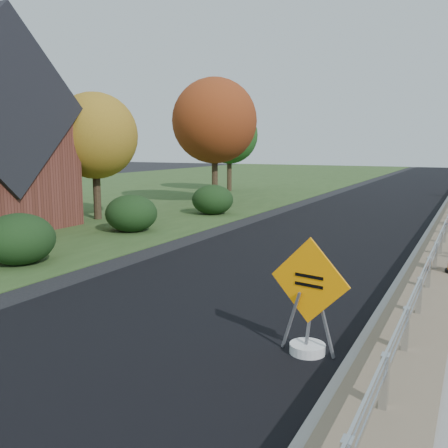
% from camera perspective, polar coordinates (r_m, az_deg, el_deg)
% --- Properties ---
extents(ground, '(140.00, 140.00, 0.00)m').
position_cam_1_polar(ground, '(16.45, 23.39, -3.93)').
color(ground, black).
rests_on(ground, ground).
extents(grass_verge_near, '(30.00, 120.00, 0.03)m').
position_cam_1_polar(grass_verge_near, '(36.17, -16.66, 3.13)').
color(grass_verge_near, '#304B20').
rests_on(grass_verge_near, ground).
extents(milled_overlay, '(7.20, 120.00, 0.01)m').
position_cam_1_polar(milled_overlay, '(26.80, 15.41, 1.25)').
color(milled_overlay, black).
rests_on(milled_overlay, ground).
extents(hedge_south, '(2.09, 2.09, 1.52)m').
position_cam_1_polar(hedge_south, '(15.78, -22.40, -1.57)').
color(hedge_south, black).
rests_on(hedge_south, ground).
extents(hedge_mid, '(2.09, 2.09, 1.52)m').
position_cam_1_polar(hedge_mid, '(20.44, -10.54, 1.23)').
color(hedge_mid, black).
rests_on(hedge_mid, ground).
extents(hedge_north, '(2.09, 2.09, 1.52)m').
position_cam_1_polar(hedge_north, '(25.18, -1.31, 2.82)').
color(hedge_north, black).
rests_on(hedge_north, ground).
extents(tree_near_yellow, '(3.96, 3.96, 5.88)m').
position_cam_1_polar(tree_near_yellow, '(24.03, -14.55, 9.71)').
color(tree_near_yellow, '#473523').
rests_on(tree_near_yellow, ground).
extents(tree_near_red, '(4.95, 4.95, 7.35)m').
position_cam_1_polar(tree_near_red, '(29.54, -1.08, 11.70)').
color(tree_near_red, '#473523').
rests_on(tree_near_red, ground).
extents(tree_near_back, '(4.29, 4.29, 6.37)m').
position_cam_1_polar(tree_near_back, '(38.01, 0.62, 10.11)').
color(tree_near_back, '#473523').
rests_on(tree_near_back, ground).
extents(caution_sign, '(1.42, 0.60, 1.99)m').
position_cam_1_polar(caution_sign, '(8.58, 9.59, -11.30)').
color(caution_sign, white).
rests_on(caution_sign, ground).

